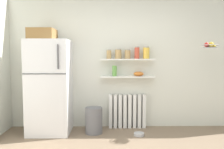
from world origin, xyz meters
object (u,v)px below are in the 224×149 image
storage_jar_1 (118,54)px  storage_jar_4 (146,53)px  trash_bin (94,120)px  storage_jar_0 (109,54)px  radiator (127,111)px  storage_jar_3 (137,53)px  pet_food_bowl (139,134)px  hanging_fruit_basket (210,45)px  vase (115,71)px  shelf_bowl (139,74)px  refrigerator (49,84)px  storage_jar_2 (128,54)px

storage_jar_1 → storage_jar_4: size_ratio=0.82×
trash_bin → storage_jar_0: bearing=47.0°
storage_jar_0 → storage_jar_1: bearing=0.0°
radiator → storage_jar_3: size_ratio=3.06×
pet_food_bowl → radiator: bearing=109.7°
radiator → hanging_fruit_basket: hanging_fruit_basket is taller
vase → shelf_bowl: (0.45, 0.00, -0.06)m
trash_bin → storage_jar_3: bearing=20.0°
storage_jar_1 → storage_jar_0: bearing=180.0°
refrigerator → shelf_bowl: refrigerator is taller
refrigerator → storage_jar_0: refrigerator is taller
refrigerator → shelf_bowl: size_ratio=9.79×
radiator → vase: size_ratio=3.58×
storage_jar_0 → hanging_fruit_basket: size_ratio=0.58×
refrigerator → vase: size_ratio=9.40×
vase → pet_food_bowl: vase is taller
radiator → shelf_bowl: size_ratio=3.73×
storage_jar_2 → hanging_fruit_basket: (1.42, -0.29, 0.15)m
radiator → storage_jar_2: size_ratio=3.97×
storage_jar_4 → trash_bin: storage_jar_4 is taller
storage_jar_0 → storage_jar_4: (0.70, 0.00, 0.03)m
radiator → vase: bearing=-173.0°
storage_jar_2 → storage_jar_4: size_ratio=0.78×
storage_jar_0 → shelf_bowl: bearing=0.0°
hanging_fruit_basket → storage_jar_2: bearing=168.5°
storage_jar_3 → vase: bearing=180.0°
vase → storage_jar_4: bearing=0.0°
storage_jar_3 → storage_jar_4: (0.17, 0.00, -0.00)m
shelf_bowl → pet_food_bowl: 1.11m
radiator → trash_bin: size_ratio=1.52×
radiator → trash_bin: radiator is taller
storage_jar_2 → shelf_bowl: (0.21, -0.00, -0.37)m
storage_jar_4 → vase: 0.68m
radiator → storage_jar_1: storage_jar_1 is taller
storage_jar_0 → storage_jar_2: size_ratio=0.99×
storage_jar_1 → pet_food_bowl: storage_jar_1 is taller
storage_jar_0 → storage_jar_3: (0.52, 0.00, 0.03)m
storage_jar_0 → pet_food_bowl: (0.52, -0.44, -1.38)m
vase → storage_jar_1: bearing=0.0°
radiator → storage_jar_4: (0.35, -0.03, 1.11)m
radiator → storage_jar_1: (-0.17, -0.03, 1.09)m
vase → hanging_fruit_basket: hanging_fruit_basket is taller
radiator → storage_jar_4: bearing=-4.9°
storage_jar_4 → hanging_fruit_basket: 1.12m
radiator → storage_jar_0: (-0.35, -0.03, 1.09)m
storage_jar_1 → storage_jar_2: 0.17m
storage_jar_3 → vase: size_ratio=1.17×
storage_jar_0 → storage_jar_3: size_ratio=0.76×
storage_jar_0 → shelf_bowl: size_ratio=0.93×
storage_jar_3 → vase: 0.54m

